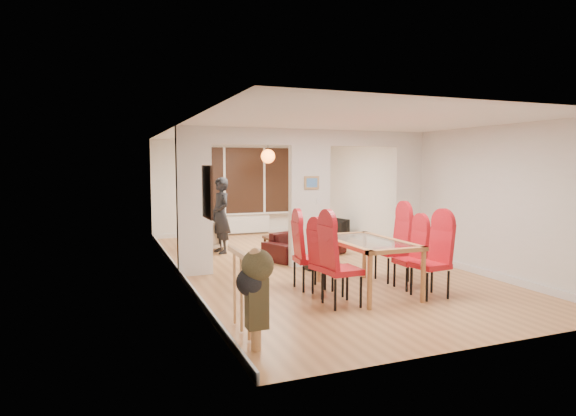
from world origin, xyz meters
TOP-DOWN VIEW (x-y plane):
  - floor at (0.00, 0.00)m, footprint 5.00×9.00m
  - room_walls at (0.00, 0.00)m, footprint 5.00×9.00m
  - divider_wall at (0.00, 0.00)m, footprint 5.00×0.18m
  - bay_window_blinds at (0.00, 4.44)m, footprint 3.00×0.08m
  - radiator at (0.00, 4.40)m, footprint 1.40×0.08m
  - pendant_light at (0.30, 3.30)m, footprint 0.36×0.36m
  - stair_newel at (-2.25, -3.20)m, footprint 0.40×1.20m
  - wall_poster at (-2.47, -2.40)m, footprint 0.04×0.52m
  - pillar_photo at (0.00, -0.10)m, footprint 0.30×0.03m
  - dining_table at (0.03, -2.09)m, footprint 0.96×1.71m
  - dining_chair_la at (-0.66, -2.59)m, footprint 0.49×0.49m
  - dining_chair_lb at (-0.62, -2.07)m, footprint 0.48×0.48m
  - dining_chair_lc at (-0.70, -1.60)m, footprint 0.49×0.49m
  - dining_chair_ra at (0.74, -2.69)m, footprint 0.50×0.50m
  - dining_chair_rb at (0.77, -2.16)m, footprint 0.42×0.42m
  - dining_chair_rc at (0.80, -1.62)m, footprint 0.48×0.48m
  - sofa at (0.27, 0.80)m, footprint 2.01×1.42m
  - armchair at (-1.57, 2.29)m, footprint 1.05×1.05m
  - person at (-1.28, 1.90)m, footprint 0.67×0.50m
  - television at (2.00, 2.86)m, footprint 0.94×0.31m
  - coffee_table at (0.39, 2.21)m, footprint 1.16×0.77m
  - bottle at (0.44, 2.12)m, footprint 0.07×0.07m
  - bowl at (0.55, 2.23)m, footprint 0.21×0.21m
  - shoes at (-0.10, -0.37)m, footprint 0.26×0.28m

SIDE VIEW (x-z plane):
  - floor at x=0.00m, z-range -0.01..0.01m
  - shoes at x=-0.10m, z-range 0.00..0.11m
  - coffee_table at x=0.39m, z-range 0.00..0.24m
  - television at x=2.00m, z-range 0.00..0.54m
  - bowl at x=0.55m, z-range 0.24..0.30m
  - sofa at x=0.27m, z-range 0.00..0.55m
  - radiator at x=0.00m, z-range 0.05..0.55m
  - armchair at x=-1.57m, z-range 0.00..0.70m
  - bottle at x=0.44m, z-range 0.24..0.51m
  - dining_table at x=0.03m, z-range 0.00..0.80m
  - dining_chair_rb at x=0.77m, z-range 0.00..1.03m
  - dining_chair_lb at x=-0.62m, z-range 0.00..1.03m
  - stair_newel at x=-2.25m, z-range 0.00..1.10m
  - dining_chair_lc at x=-0.70m, z-range 0.00..1.11m
  - dining_chair_ra at x=0.74m, z-range 0.00..1.13m
  - dining_chair_rc at x=0.80m, z-range 0.00..1.16m
  - dining_chair_la at x=-0.66m, z-range 0.00..1.17m
  - person at x=-1.28m, z-range 0.00..1.66m
  - room_walls at x=0.00m, z-range 0.00..2.60m
  - divider_wall at x=0.00m, z-range 0.00..2.60m
  - bay_window_blinds at x=0.00m, z-range 0.60..2.40m
  - wall_poster at x=-2.47m, z-range 1.27..1.94m
  - pillar_photo at x=0.00m, z-range 1.48..1.73m
  - pendant_light at x=0.30m, z-range 1.97..2.33m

